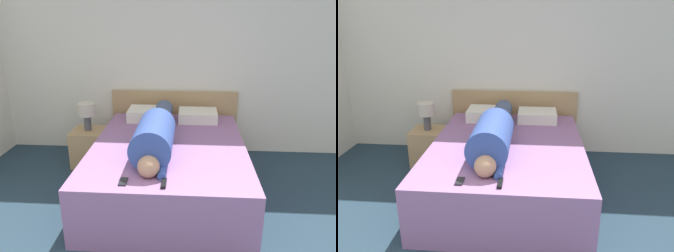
# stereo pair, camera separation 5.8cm
# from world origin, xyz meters

# --- Properties ---
(wall_back) EXTENTS (6.38, 0.06, 2.60)m
(wall_back) POSITION_xyz_m (0.00, 3.47, 1.30)
(wall_back) COLOR silver
(wall_back) RESTS_ON ground_plane
(bed) EXTENTS (1.61, 2.09, 0.57)m
(bed) POSITION_xyz_m (-0.20, 2.27, 0.28)
(bed) COLOR #936699
(bed) RESTS_ON ground_plane
(headboard) EXTENTS (1.73, 0.04, 0.87)m
(headboard) POSITION_xyz_m (-0.20, 3.40, 0.44)
(headboard) COLOR tan
(headboard) RESTS_ON ground_plane
(nightstand) EXTENTS (0.41, 0.42, 0.47)m
(nightstand) POSITION_xyz_m (-1.27, 2.88, 0.24)
(nightstand) COLOR tan
(nightstand) RESTS_ON ground_plane
(table_lamp) EXTENTS (0.21, 0.21, 0.35)m
(table_lamp) POSITION_xyz_m (-1.27, 2.88, 0.71)
(table_lamp) COLOR #4C4C51
(table_lamp) RESTS_ON nightstand
(person_lying) EXTENTS (0.38, 1.80, 0.38)m
(person_lying) POSITION_xyz_m (-0.32, 2.15, 0.73)
(person_lying) COLOR tan
(person_lying) RESTS_ON bed
(pillow_near_headboard) EXTENTS (0.51, 0.39, 0.14)m
(pillow_near_headboard) POSITION_xyz_m (-0.51, 3.06, 0.64)
(pillow_near_headboard) COLOR silver
(pillow_near_headboard) RESTS_ON bed
(pillow_second) EXTENTS (0.49, 0.39, 0.13)m
(pillow_second) POSITION_xyz_m (0.12, 3.06, 0.63)
(pillow_second) COLOR silver
(pillow_second) RESTS_ON bed
(tv_remote) EXTENTS (0.04, 0.15, 0.02)m
(tv_remote) POSITION_xyz_m (-0.18, 1.38, 0.58)
(tv_remote) COLOR black
(tv_remote) RESTS_ON bed
(cell_phone) EXTENTS (0.06, 0.13, 0.01)m
(cell_phone) POSITION_xyz_m (-0.52, 1.39, 0.58)
(cell_phone) COLOR black
(cell_phone) RESTS_ON bed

